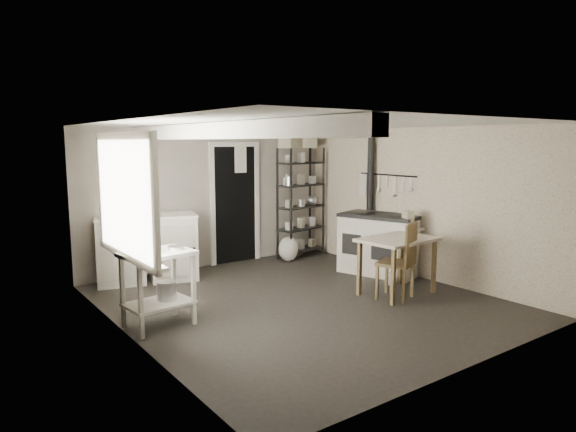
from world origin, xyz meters
TOP-DOWN VIEW (x-y plane):
  - floor at (0.00, 0.00)m, footprint 5.00×5.00m
  - ceiling at (0.00, 0.00)m, footprint 5.00×5.00m
  - wall_back at (0.00, 2.50)m, footprint 4.50×0.02m
  - wall_front at (0.00, -2.50)m, footprint 4.50×0.02m
  - wall_left at (-2.25, 0.00)m, footprint 0.02×5.00m
  - wall_right at (2.25, 0.00)m, footprint 0.02×5.00m
  - window at (-2.22, 0.20)m, footprint 0.12×1.76m
  - doorway at (0.45, 2.47)m, footprint 0.96×0.10m
  - ceiling_beam at (-1.20, 0.00)m, footprint 0.18×5.00m
  - wallpaper_panel at (2.24, 0.00)m, footprint 0.01×5.00m
  - utensil_rail at (2.19, 0.60)m, footprint 0.06×1.20m
  - prep_table at (-1.87, 0.22)m, footprint 0.81×0.62m
  - stockpot at (-1.98, 0.32)m, footprint 0.29×0.29m
  - saucepan at (-1.64, 0.22)m, footprint 0.24×0.24m
  - bucket at (-1.76, 0.24)m, footprint 0.22×0.22m
  - base_cabinets at (-1.25, 2.18)m, footprint 1.64×1.06m
  - mixing_bowl at (-1.15, 2.18)m, footprint 0.39×0.39m
  - counter_cup at (-1.61, 2.12)m, footprint 0.14×0.14m
  - shelf_rack at (1.63, 2.15)m, footprint 0.99×0.54m
  - shelf_jar at (1.33, 2.18)m, footprint 0.10×0.11m
  - storage_box_a at (1.38, 2.17)m, footprint 0.37×0.35m
  - storage_box_b at (1.78, 2.16)m, footprint 0.35×0.34m
  - stove at (1.89, 0.43)m, footprint 1.00×1.35m
  - stovepipe at (2.13, 0.90)m, footprint 0.14×0.14m
  - side_ledge at (1.95, -0.08)m, footprint 0.55×0.34m
  - oats_box at (1.89, -0.13)m, footprint 0.18×0.22m
  - work_table at (1.27, -0.50)m, footprint 1.08×0.79m
  - table_cup at (1.53, -0.57)m, footprint 0.11×0.11m
  - chair at (1.09, -0.63)m, footprint 0.57×0.58m
  - flour_sack at (1.22, 1.97)m, footprint 0.42×0.38m
  - floor_crock at (1.55, -0.12)m, footprint 0.16×0.16m

SIDE VIEW (x-z plane):
  - floor at x=0.00m, z-range 0.00..0.00m
  - floor_crock at x=1.55m, z-range -0.01..0.16m
  - flour_sack at x=1.22m, z-range 0.02..0.46m
  - work_table at x=1.27m, z-range -0.01..0.77m
  - bucket at x=-1.76m, z-range 0.27..0.50m
  - prep_table at x=-1.87m, z-range -0.03..0.83m
  - side_ledge at x=1.95m, z-range 0.04..0.82m
  - stove at x=1.89m, z-range -0.03..0.91m
  - base_cabinets at x=-1.25m, z-range -0.04..0.96m
  - chair at x=1.09m, z-range -0.03..1.00m
  - table_cup at x=1.53m, z-range 0.76..0.86m
  - saucepan at x=-1.64m, z-range 0.80..0.90m
  - stockpot at x=-1.98m, z-range 0.79..1.09m
  - shelf_rack at x=1.63m, z-range -0.04..1.94m
  - mixing_bowl at x=-1.15m, z-range 0.92..0.99m
  - counter_cup at x=-1.61m, z-range 0.92..1.02m
  - doorway at x=0.45m, z-range -0.04..2.04m
  - oats_box at x=1.89m, z-range 0.87..1.15m
  - wall_back at x=0.00m, z-range 0.00..2.30m
  - wall_front at x=0.00m, z-range 0.00..2.30m
  - wall_left at x=-2.25m, z-range 0.00..2.30m
  - wall_right at x=2.25m, z-range 0.00..2.30m
  - wallpaper_panel at x=2.24m, z-range 0.00..2.30m
  - shelf_jar at x=1.33m, z-range 1.27..1.47m
  - window at x=-2.22m, z-range 0.86..2.14m
  - utensil_rail at x=2.19m, z-range 1.33..1.77m
  - stovepipe at x=2.13m, z-range 0.83..2.35m
  - storage_box_b at x=1.78m, z-range 1.90..2.08m
  - storage_box_a at x=1.38m, z-range 1.91..2.11m
  - ceiling_beam at x=-1.20m, z-range 2.11..2.29m
  - ceiling at x=0.00m, z-range 2.30..2.30m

